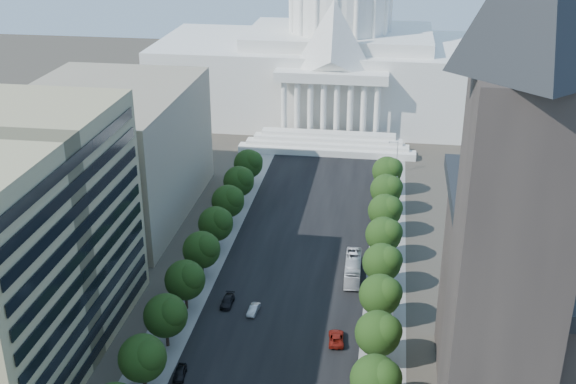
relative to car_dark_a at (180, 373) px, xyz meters
The scene contains 30 objects.
road_asphalt 51.75m from the car_dark_a, 74.88° to the left, with size 30.00×260.00×0.01m, color black.
sidewalk_left 50.26m from the car_dark_a, 96.28° to the left, with size 8.00×260.00×0.02m, color gray.
sidewalk_right 59.60m from the car_dark_a, 56.95° to the left, with size 8.00×260.00×0.02m, color gray.
capitol 146.74m from the car_dark_a, 84.68° to the left, with size 120.00×56.00×73.00m.
office_block_left_far 70.62m from the car_dark_a, 119.92° to the left, with size 38.00×52.00×30.00m, color gray.
tree_l_c 8.22m from the car_dark_a, 134.47° to the right, with size 7.79×7.60×9.97m.
tree_l_d 10.48m from the car_dark_a, 118.20° to the left, with size 7.79×7.60×9.97m.
tree_l_e 20.98m from the car_dark_a, 101.89° to the left, with size 7.79×7.60×9.97m.
tree_l_f 32.53m from the car_dark_a, 97.46° to the left, with size 7.79×7.60×9.97m.
tree_l_g 44.33m from the car_dark_a, 95.43° to the left, with size 7.79×7.60×9.97m.
tree_l_h 56.20m from the car_dark_a, 94.27° to the left, with size 7.79×7.60×9.97m.
tree_l_i 68.13m from the car_dark_a, 93.51° to the left, with size 7.79×7.60×9.97m.
tree_l_j 80.07m from the car_dark_a, 92.99° to the left, with size 7.79×7.60×9.97m.
tree_r_c 32.62m from the car_dark_a, ahead, with size 7.79×7.60×9.97m.
tree_r_d 33.26m from the car_dark_a, 13.70° to the left, with size 7.79×7.60×9.97m.
tree_r_e 37.90m from the car_dark_a, 31.83° to the left, with size 7.79×7.60×9.97m.
tree_r_f 45.33m from the car_dark_a, 44.93° to the left, with size 7.79×7.60×9.97m.
tree_r_g 54.42m from the car_dark_a, 53.96° to the left, with size 7.79×7.60×9.97m.
tree_r_h 64.46m from the car_dark_a, 60.27° to the left, with size 7.79×7.60×9.97m.
tree_r_i 75.08m from the car_dark_a, 64.83° to the left, with size 7.79×7.60×9.97m.
tree_r_j 86.07m from the car_dark_a, 68.24° to the left, with size 7.79×7.60×9.97m.
streetlight_c 39.24m from the car_dark_a, 30.85° to the left, with size 2.61×0.44×9.00m.
streetlight_d 56.24m from the car_dark_a, 53.39° to the left, with size 2.61×0.44×9.00m.
streetlight_e 77.69m from the car_dark_a, 64.47° to the left, with size 2.61×0.44×9.00m.
streetlight_f 100.79m from the car_dark_a, 70.62° to the left, with size 2.61×0.44×9.00m.
car_dark_a is the anchor object (origin of this frame).
car_silver 21.87m from the car_dark_a, 67.68° to the left, with size 1.52×4.35×1.43m, color #B1B4BA.
car_red 27.75m from the car_dark_a, 28.59° to the left, with size 2.61×5.66×1.57m, color maroon.
car_dark_b 22.46m from the car_dark_a, 82.73° to the left, with size 2.09×5.14×1.49m, color black.
city_bus 44.71m from the car_dark_a, 54.81° to the left, with size 3.09×13.19×3.67m, color silver.
Camera 1 is at (17.88, -52.08, 74.60)m, focal length 45.00 mm.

